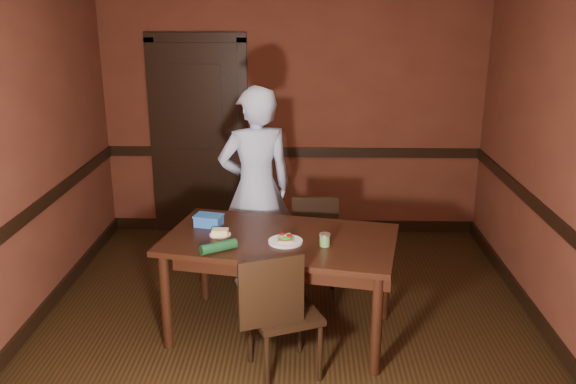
# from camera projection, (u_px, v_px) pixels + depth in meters

# --- Properties ---
(floor) EXTENTS (4.00, 4.50, 0.01)m
(floor) POSITION_uv_depth(u_px,v_px,m) (287.00, 335.00, 4.69)
(floor) COLOR black
(floor) RESTS_ON ground
(wall_back) EXTENTS (4.00, 0.02, 2.70)m
(wall_back) POSITION_uv_depth(u_px,v_px,m) (293.00, 110.00, 6.43)
(wall_back) COLOR #56281A
(wall_back) RESTS_ON ground
(wall_front) EXTENTS (4.00, 0.02, 2.70)m
(wall_front) POSITION_uv_depth(u_px,v_px,m) (268.00, 335.00, 2.14)
(wall_front) COLOR #56281A
(wall_front) RESTS_ON ground
(wall_left) EXTENTS (0.02, 4.50, 2.70)m
(wall_left) POSITION_uv_depth(u_px,v_px,m) (6.00, 164.00, 4.34)
(wall_left) COLOR #56281A
(wall_left) RESTS_ON ground
(wall_right) EXTENTS (0.02, 4.50, 2.70)m
(wall_right) POSITION_uv_depth(u_px,v_px,m) (574.00, 169.00, 4.23)
(wall_right) COLOR #56281A
(wall_right) RESTS_ON ground
(dado_back) EXTENTS (4.00, 0.03, 0.10)m
(dado_back) POSITION_uv_depth(u_px,v_px,m) (293.00, 152.00, 6.55)
(dado_back) COLOR black
(dado_back) RESTS_ON ground
(dado_left) EXTENTS (0.03, 4.50, 0.10)m
(dado_left) POSITION_uv_depth(u_px,v_px,m) (17.00, 224.00, 4.47)
(dado_left) COLOR black
(dado_left) RESTS_ON ground
(dado_right) EXTENTS (0.03, 4.50, 0.10)m
(dado_right) POSITION_uv_depth(u_px,v_px,m) (563.00, 229.00, 4.37)
(dado_right) COLOR black
(dado_right) RESTS_ON ground
(baseboard_back) EXTENTS (4.00, 0.03, 0.12)m
(baseboard_back) POSITION_uv_depth(u_px,v_px,m) (293.00, 225.00, 6.80)
(baseboard_back) COLOR black
(baseboard_back) RESTS_ON ground
(baseboard_left) EXTENTS (0.03, 4.50, 0.12)m
(baseboard_left) POSITION_uv_depth(u_px,v_px,m) (32.00, 325.00, 4.73)
(baseboard_left) COLOR black
(baseboard_left) RESTS_ON ground
(baseboard_right) EXTENTS (0.03, 4.50, 0.12)m
(baseboard_right) POSITION_uv_depth(u_px,v_px,m) (548.00, 332.00, 4.62)
(baseboard_right) COLOR black
(baseboard_right) RESTS_ON ground
(door) EXTENTS (1.05, 0.07, 2.20)m
(door) POSITION_uv_depth(u_px,v_px,m) (199.00, 135.00, 6.50)
(door) COLOR black
(door) RESTS_ON ground
(dining_table) EXTENTS (1.84, 1.26, 0.79)m
(dining_table) POSITION_uv_depth(u_px,v_px,m) (280.00, 285.00, 4.63)
(dining_table) COLOR black
(dining_table) RESTS_ON floor
(chair_far) EXTENTS (0.41, 0.41, 0.86)m
(chair_far) POSITION_uv_depth(u_px,v_px,m) (315.00, 252.00, 5.16)
(chair_far) COLOR black
(chair_far) RESTS_ON floor
(chair_near) EXTENTS (0.57, 0.57, 0.93)m
(chair_near) POSITION_uv_depth(u_px,v_px,m) (284.00, 311.00, 4.11)
(chair_near) COLOR black
(chair_near) RESTS_ON floor
(person) EXTENTS (0.76, 0.62, 1.80)m
(person) POSITION_uv_depth(u_px,v_px,m) (256.00, 189.00, 5.30)
(person) COLOR #B1C5E8
(person) RESTS_ON floor
(sandwich_plate) EXTENTS (0.25, 0.25, 0.06)m
(sandwich_plate) POSITION_uv_depth(u_px,v_px,m) (286.00, 240.00, 4.40)
(sandwich_plate) COLOR white
(sandwich_plate) RESTS_ON dining_table
(sauce_jar) EXTENTS (0.08, 0.08, 0.09)m
(sauce_jar) POSITION_uv_depth(u_px,v_px,m) (325.00, 240.00, 4.34)
(sauce_jar) COLOR #528441
(sauce_jar) RESTS_ON dining_table
(cheese_saucer) EXTENTS (0.16, 0.16, 0.05)m
(cheese_saucer) POSITION_uv_depth(u_px,v_px,m) (220.00, 233.00, 4.53)
(cheese_saucer) COLOR white
(cheese_saucer) RESTS_ON dining_table
(food_tub) EXTENTS (0.24, 0.19, 0.09)m
(food_tub) POSITION_uv_depth(u_px,v_px,m) (209.00, 220.00, 4.72)
(food_tub) COLOR blue
(food_tub) RESTS_ON dining_table
(wrapped_veg) EXTENTS (0.26, 0.20, 0.07)m
(wrapped_veg) POSITION_uv_depth(u_px,v_px,m) (219.00, 247.00, 4.24)
(wrapped_veg) COLOR #11381A
(wrapped_veg) RESTS_ON dining_table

